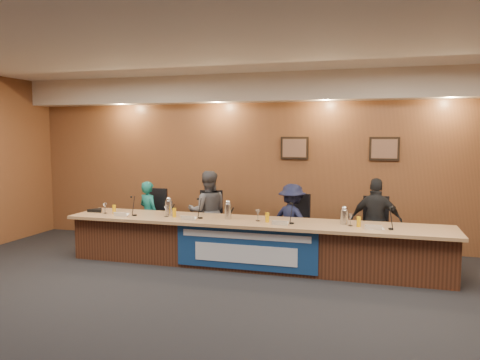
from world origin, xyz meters
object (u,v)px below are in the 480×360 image
object	(u,v)px
office_chair_c	(293,229)
panelist_c	(292,221)
office_chair_a	(151,221)
carafe_right	(344,217)
panelist_d	(376,221)
office_chair_d	(376,234)
dais_body	(252,245)
carafe_left	(169,208)
banner	(245,249)
office_chair_b	(210,224)
carafe_mid	(228,211)
panelist_b	(208,211)
panelist_a	(149,214)
speakerphone	(97,210)

from	to	relation	value
office_chair_c	panelist_c	bearing A→B (deg)	-73.45
office_chair_a	carafe_right	xyz separation A→B (m)	(3.60, -0.75, 0.38)
panelist_d	office_chair_d	distance (m)	0.24
dais_body	carafe_left	world-z (taller)	carafe_left
panelist_d	dais_body	bearing A→B (deg)	27.49
banner	office_chair_b	distance (m)	1.56
carafe_mid	office_chair_b	bearing A→B (deg)	126.64
office_chair_d	office_chair_c	bearing A→B (deg)	177.74
carafe_left	panelist_c	bearing A→B (deg)	18.81
office_chair_c	carafe_right	bearing A→B (deg)	-23.01
carafe_left	carafe_mid	xyz separation A→B (m)	(1.06, -0.05, 0.00)
banner	office_chair_b	size ratio (longest dim) A/B	4.58
panelist_b	office_chair_a	world-z (taller)	panelist_b
carafe_left	office_chair_b	bearing A→B (deg)	59.90
banner	panelist_d	xyz separation A→B (m)	(1.89, 1.10, 0.32)
carafe_mid	panelist_d	bearing A→B (deg)	17.48
office_chair_c	carafe_mid	world-z (taller)	carafe_mid
carafe_left	banner	bearing A→B (deg)	-16.43
banner	office_chair_c	xyz separation A→B (m)	(0.52, 1.20, 0.10)
panelist_c	carafe_mid	world-z (taller)	panelist_c
office_chair_b	office_chair_c	world-z (taller)	same
banner	dais_body	bearing A→B (deg)	90.00
panelist_d	panelist_c	bearing A→B (deg)	7.65
panelist_b	carafe_right	size ratio (longest dim) A/B	6.70
banner	office_chair_a	distance (m)	2.48
banner	carafe_mid	bearing A→B (deg)	135.97
carafe_left	carafe_mid	distance (m)	1.06
panelist_d	carafe_right	distance (m)	0.81
banner	carafe_mid	size ratio (longest dim) A/B	8.94
panelist_a	office_chair_a	world-z (taller)	panelist_a
panelist_d	office_chair_c	bearing A→B (deg)	3.48
carafe_left	carafe_mid	bearing A→B (deg)	-2.64
dais_body	carafe_right	world-z (taller)	carafe_right
dais_body	panelist_c	xyz separation A→B (m)	(0.52, 0.68, 0.28)
panelist_a	office_chair_d	world-z (taller)	panelist_a
banner	office_chair_b	xyz separation A→B (m)	(-1.00, 1.20, 0.10)
office_chair_b	office_chair_c	size ratio (longest dim) A/B	1.00
banner	office_chair_d	world-z (taller)	banner
panelist_d	office_chair_c	world-z (taller)	panelist_d
panelist_a	panelist_b	size ratio (longest dim) A/B	0.85
panelist_b	office_chair_d	bearing A→B (deg)	160.35
office_chair_a	office_chair_b	world-z (taller)	same
panelist_c	panelist_d	bearing A→B (deg)	-155.56
panelist_a	office_chair_c	distance (m)	2.70
panelist_a	office_chair_b	size ratio (longest dim) A/B	2.58
carafe_mid	office_chair_d	bearing A→B (deg)	19.74
banner	carafe_mid	distance (m)	0.73
panelist_d	speakerphone	bearing A→B (deg)	16.06
carafe_right	panelist_a	bearing A→B (deg)	169.77
panelist_b	office_chair_b	size ratio (longest dim) A/B	3.04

